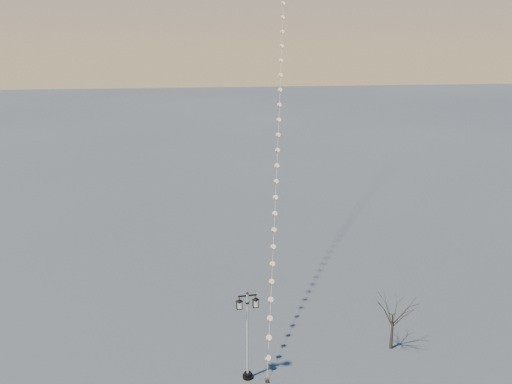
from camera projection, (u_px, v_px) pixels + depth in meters
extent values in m
plane|color=#464847|center=(260.00, 380.00, 31.52)|extent=(300.00, 300.00, 0.00)
cylinder|color=black|center=(248.00, 376.00, 31.71)|extent=(0.61, 0.61, 0.17)
cylinder|color=black|center=(248.00, 374.00, 31.66)|extent=(0.44, 0.44, 0.15)
cylinder|color=beige|center=(248.00, 334.00, 30.88)|extent=(0.14, 0.14, 5.13)
cylinder|color=black|center=(247.00, 303.00, 30.29)|extent=(0.22, 0.22, 0.07)
cube|color=black|center=(247.00, 296.00, 30.16)|extent=(1.04, 0.17, 0.07)
sphere|color=black|center=(247.00, 293.00, 30.13)|extent=(0.15, 0.15, 0.15)
pyramid|color=black|center=(239.00, 299.00, 30.12)|extent=(0.48, 0.48, 0.15)
cube|color=beige|center=(239.00, 305.00, 30.22)|extent=(0.28, 0.28, 0.37)
cube|color=black|center=(239.00, 308.00, 30.28)|extent=(0.33, 0.33, 0.04)
pyramid|color=black|center=(256.00, 297.00, 30.31)|extent=(0.48, 0.48, 0.15)
cube|color=beige|center=(256.00, 303.00, 30.41)|extent=(0.28, 0.28, 0.37)
cube|color=black|center=(256.00, 306.00, 30.47)|extent=(0.33, 0.33, 0.04)
cone|color=#393126|center=(392.00, 335.00, 34.33)|extent=(0.23, 0.23, 1.92)
cylinder|color=#34281A|center=(267.00, 380.00, 31.31)|extent=(0.23, 0.23, 0.23)
cylinder|color=black|center=(267.00, 380.00, 31.30)|extent=(0.03, 0.03, 0.29)
cone|color=orange|center=(282.00, 17.00, 43.90)|extent=(0.09, 0.09, 0.32)
cylinder|color=white|center=(267.00, 372.00, 31.14)|extent=(0.02, 0.02, 0.91)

